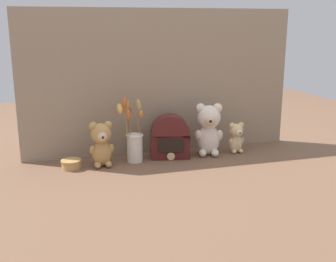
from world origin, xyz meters
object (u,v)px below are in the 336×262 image
(teddy_bear_large, at_px, (209,128))
(vintage_radio, at_px, (170,139))
(flower_vase, at_px, (134,141))
(decorative_tin_tall, at_px, (71,164))
(teddy_bear_small, at_px, (236,137))
(teddy_bear_medium, at_px, (102,143))

(teddy_bear_large, height_order, vintage_radio, teddy_bear_large)
(flower_vase, distance_m, decorative_tin_tall, 0.34)
(teddy_bear_small, xyz_separation_m, flower_vase, (-0.59, 0.00, 0.02))
(teddy_bear_large, relative_size, teddy_bear_small, 1.67)
(teddy_bear_small, bearing_deg, vintage_radio, 178.02)
(decorative_tin_tall, bearing_deg, teddy_bear_small, 1.33)
(vintage_radio, bearing_deg, flower_vase, -177.35)
(flower_vase, bearing_deg, decorative_tin_tall, -175.59)
(decorative_tin_tall, bearing_deg, teddy_bear_large, 1.87)
(teddy_bear_large, height_order, flower_vase, flower_vase)
(flower_vase, xyz_separation_m, vintage_radio, (0.20, 0.01, -0.01))
(teddy_bear_medium, bearing_deg, vintage_radio, 5.90)
(teddy_bear_small, relative_size, flower_vase, 0.50)
(teddy_bear_small, distance_m, flower_vase, 0.59)
(vintage_radio, bearing_deg, teddy_bear_small, -1.98)
(vintage_radio, height_order, decorative_tin_tall, vintage_radio)
(teddy_bear_large, relative_size, decorative_tin_tall, 2.83)
(teddy_bear_medium, height_order, flower_vase, flower_vase)
(teddy_bear_medium, bearing_deg, teddy_bear_large, 2.75)
(vintage_radio, relative_size, decorative_tin_tall, 2.31)
(teddy_bear_large, distance_m, vintage_radio, 0.22)
(teddy_bear_small, bearing_deg, teddy_bear_large, 178.93)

